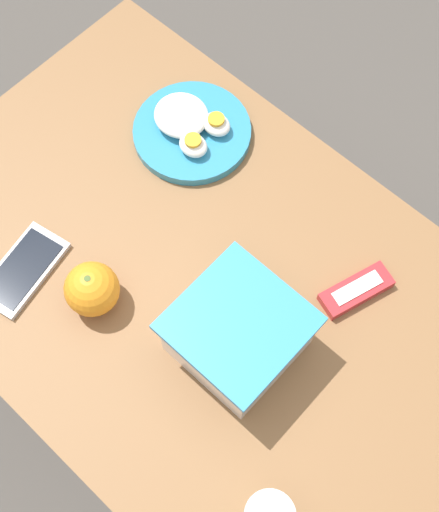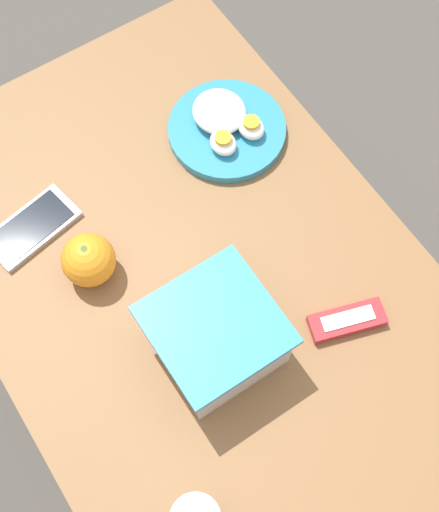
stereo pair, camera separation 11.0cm
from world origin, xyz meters
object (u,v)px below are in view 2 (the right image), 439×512
object	(u,v)px
candy_bar	(347,320)
food_container	(215,337)
cell_phone	(32,227)
orange_fruit	(88,260)
rice_plate	(226,126)

from	to	relation	value
candy_bar	food_container	bearing A→B (deg)	67.36
cell_phone	food_container	bearing A→B (deg)	-157.26
food_container	orange_fruit	size ratio (longest dim) A/B	2.08
orange_fruit	cell_phone	distance (m)	0.13
rice_plate	candy_bar	bearing A→B (deg)	174.22
food_container	rice_plate	size ratio (longest dim) A/B	0.86
candy_bar	rice_plate	bearing A→B (deg)	-5.78
food_container	rice_plate	xyz separation A→B (m)	(0.31, -0.23, -0.03)
candy_bar	orange_fruit	bearing A→B (deg)	44.21
candy_bar	cell_phone	xyz separation A→B (m)	(0.41, 0.33, -0.00)
rice_plate	food_container	bearing A→B (deg)	143.90
food_container	orange_fruit	distance (m)	0.23
orange_fruit	candy_bar	xyz separation A→B (m)	(-0.29, -0.28, -0.03)
food_container	rice_plate	world-z (taller)	food_container
orange_fruit	cell_phone	world-z (taller)	orange_fruit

